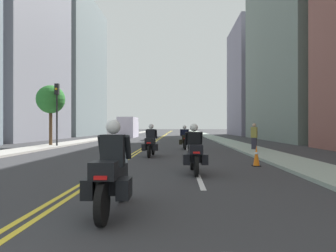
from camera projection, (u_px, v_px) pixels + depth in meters
ground_plane at (163, 136)px, 48.60m from camera, size 264.00×264.00×0.00m
sidewalk_left at (118, 136)px, 48.84m from camera, size 2.03×144.00×0.12m
sidewalk_right at (208, 136)px, 48.35m from camera, size 2.03×144.00×0.12m
centreline_yellow_inner at (162, 136)px, 48.60m from camera, size 0.12×132.00×0.01m
centreline_yellow_outer at (164, 136)px, 48.59m from camera, size 0.12×132.00×0.01m
lane_dashes_white at (185, 142)px, 29.50m from camera, size 0.14×56.40×0.01m
building_left_1 at (9, 20)px, 34.49m from camera, size 8.84×14.58×26.64m
building_right_1 at (306, 40)px, 34.37m from camera, size 9.24×19.42×22.12m
building_left_2 at (72, 68)px, 53.07m from camera, size 7.77×18.83×22.99m
building_right_2 at (261, 81)px, 54.12m from camera, size 9.63×14.25×19.03m
motorcycle_0 at (112, 175)px, 5.39m from camera, size 0.76×2.25×1.64m
motorcycle_1 at (194, 153)px, 9.95m from camera, size 0.78×2.17×1.61m
motorcycle_2 at (151, 143)px, 15.59m from camera, size 0.78×2.16×1.65m
motorcycle_3 at (185, 139)px, 20.76m from camera, size 0.77×2.09×1.60m
traffic_cone_0 at (256, 156)px, 11.82m from camera, size 0.30×0.30×0.79m
traffic_light_near at (57, 103)px, 22.68m from camera, size 0.28×0.38×4.64m
pedestrian_0 at (254, 137)px, 19.05m from camera, size 0.42×0.37×1.71m
street_tree_0 at (51, 100)px, 23.45m from camera, size 2.12×2.12×4.62m
parked_truck at (129, 128)px, 44.05m from camera, size 2.20×6.50×2.80m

